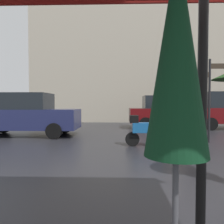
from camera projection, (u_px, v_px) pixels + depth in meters
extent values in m
cylinder|color=black|center=(202.00, 106.00, 2.03)|extent=(0.09, 0.09, 2.72)
cone|color=#0F381E|center=(177.00, 50.00, 1.24)|extent=(0.37, 0.37, 1.21)
cube|color=#2A241E|center=(195.00, 138.00, 6.41)|extent=(0.25, 0.16, 0.77)
cube|color=#473D33|center=(196.00, 114.00, 6.38)|extent=(0.46, 0.21, 0.62)
sphere|color=beige|center=(196.00, 100.00, 6.37)|extent=(0.21, 0.21, 0.21)
cube|color=black|center=(203.00, 117.00, 6.38)|extent=(0.12, 0.24, 0.28)
cylinder|color=black|center=(163.00, 139.00, 7.14)|extent=(0.46, 0.09, 0.46)
cylinder|color=black|center=(132.00, 139.00, 7.17)|extent=(0.46, 0.09, 0.46)
cube|color=#195999|center=(148.00, 128.00, 7.14)|extent=(0.99, 0.32, 0.32)
cube|color=black|center=(134.00, 119.00, 7.15)|extent=(0.28, 0.28, 0.24)
cylinder|color=black|center=(162.00, 117.00, 7.12)|extent=(0.06, 0.06, 0.55)
cube|color=#590C0F|center=(170.00, 115.00, 12.51)|extent=(4.56, 1.75, 0.79)
cube|color=black|center=(166.00, 102.00, 12.49)|extent=(2.51, 1.61, 0.71)
cylinder|color=black|center=(191.00, 121.00, 13.35)|extent=(0.67, 0.18, 0.67)
cylinder|color=black|center=(202.00, 124.00, 11.60)|extent=(0.67, 0.18, 0.67)
cylinder|color=black|center=(142.00, 121.00, 13.44)|extent=(0.67, 0.18, 0.67)
cylinder|color=black|center=(145.00, 124.00, 11.69)|extent=(0.67, 0.18, 0.67)
cylinder|color=black|center=(199.00, 121.00, 13.11)|extent=(0.67, 0.18, 0.67)
cylinder|color=black|center=(211.00, 124.00, 11.40)|extent=(0.67, 0.18, 0.67)
cube|color=#1E234C|center=(26.00, 119.00, 9.52)|extent=(4.50, 1.75, 0.83)
cube|color=black|center=(21.00, 101.00, 9.50)|extent=(2.47, 1.61, 0.69)
cylinder|color=black|center=(65.00, 126.00, 10.37)|extent=(0.63, 0.18, 0.63)
cylinder|color=black|center=(54.00, 131.00, 8.62)|extent=(0.63, 0.18, 0.63)
cylinder|color=black|center=(4.00, 126.00, 10.45)|extent=(0.63, 0.18, 0.63)
cylinder|color=black|center=(209.00, 101.00, 7.80)|extent=(0.08, 0.08, 2.96)
cube|color=#33281E|center=(218.00, 66.00, 7.74)|extent=(0.56, 0.04, 0.18)
cube|color=#33281E|center=(202.00, 75.00, 7.77)|extent=(0.52, 0.04, 0.18)
cube|color=#B2A893|center=(135.00, 43.00, 17.58)|extent=(16.03, 3.06, 12.55)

